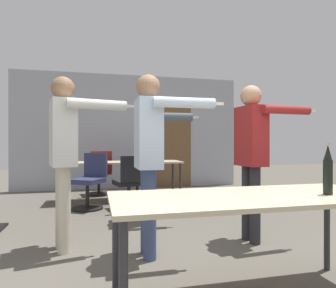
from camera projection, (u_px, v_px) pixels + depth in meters
name	position (u px, v px, depth m)	size (l,w,h in m)	color
back_wall	(132.00, 132.00, 7.44)	(5.52, 0.12, 2.79)	#A3A8B2
conference_table_near	(251.00, 204.00, 2.09)	(1.95, 0.79, 0.75)	#C6B793
conference_table_far	(120.00, 165.00, 5.83)	(2.39, 0.71, 0.75)	#C6B793
person_left_plaid	(148.00, 146.00, 4.33)	(0.81, 0.72, 1.78)	beige
person_far_watching	(150.00, 145.00, 2.94)	(0.80, 0.60, 1.78)	#3D4C75
person_right_polo	(252.00, 145.00, 3.38)	(0.81, 0.57, 1.76)	#28282D
person_near_casual	(64.00, 144.00, 3.11)	(0.89, 0.61, 1.80)	beige
office_chair_mid_tucked	(140.00, 173.00, 6.59)	(0.68, 0.69, 0.95)	black
office_chair_far_right	(130.00, 185.00, 4.98)	(0.55, 0.60, 0.91)	black
office_chair_far_left	(90.00, 182.00, 5.09)	(0.65, 0.68, 0.94)	black
office_chair_side_rolled	(100.00, 174.00, 6.39)	(0.54, 0.60, 0.94)	black
beer_bottle	(328.00, 171.00, 2.10)	(0.06, 0.06, 0.36)	black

